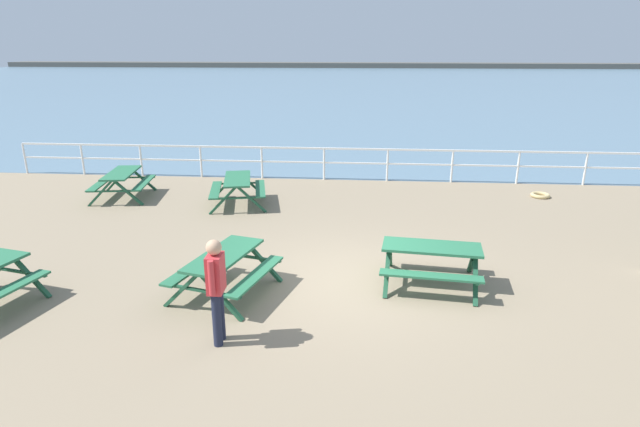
{
  "coord_description": "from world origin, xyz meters",
  "views": [
    {
      "loc": [
        0.25,
        -9.05,
        4.31
      ],
      "look_at": [
        -0.66,
        1.65,
        0.8
      ],
      "focal_mm": 29.1,
      "sensor_mm": 36.0,
      "label": 1
    }
  ],
  "objects_px": {
    "picnic_table_near_right": "(224,264)",
    "picnic_table_seaward": "(431,255)",
    "picnic_table_far_right": "(238,185)",
    "visitor": "(216,285)",
    "picnic_table_near_left": "(122,179)"
  },
  "relations": [
    {
      "from": "picnic_table_near_right",
      "to": "picnic_table_far_right",
      "type": "distance_m",
      "value": 5.5
    },
    {
      "from": "picnic_table_far_right",
      "to": "visitor",
      "type": "height_order",
      "value": "visitor"
    },
    {
      "from": "picnic_table_near_right",
      "to": "picnic_table_seaward",
      "type": "xyz_separation_m",
      "value": [
        3.73,
        0.7,
        0.0
      ]
    },
    {
      "from": "picnic_table_near_right",
      "to": "visitor",
      "type": "relative_size",
      "value": 1.28
    },
    {
      "from": "picnic_table_seaward",
      "to": "visitor",
      "type": "xyz_separation_m",
      "value": [
        -3.41,
        -2.3,
        0.36
      ]
    },
    {
      "from": "picnic_table_near_left",
      "to": "visitor",
      "type": "xyz_separation_m",
      "value": [
        4.91,
        -7.39,
        0.36
      ]
    },
    {
      "from": "picnic_table_seaward",
      "to": "picnic_table_far_right",
      "type": "bearing_deg",
      "value": 141.73
    },
    {
      "from": "picnic_table_far_right",
      "to": "picnic_table_near_right",
      "type": "bearing_deg",
      "value": 179.0
    },
    {
      "from": "picnic_table_far_right",
      "to": "visitor",
      "type": "bearing_deg",
      "value": 179.11
    },
    {
      "from": "picnic_table_near_left",
      "to": "picnic_table_near_right",
      "type": "distance_m",
      "value": 7.39
    },
    {
      "from": "picnic_table_near_left",
      "to": "picnic_table_near_right",
      "type": "height_order",
      "value": "same"
    },
    {
      "from": "picnic_table_near_right",
      "to": "picnic_table_far_right",
      "type": "relative_size",
      "value": 1.03
    },
    {
      "from": "picnic_table_near_left",
      "to": "picnic_table_far_right",
      "type": "bearing_deg",
      "value": -104.8
    },
    {
      "from": "picnic_table_near_left",
      "to": "picnic_table_near_right",
      "type": "bearing_deg",
      "value": -150.16
    },
    {
      "from": "picnic_table_far_right",
      "to": "picnic_table_seaward",
      "type": "distance_m",
      "value": 6.71
    }
  ]
}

